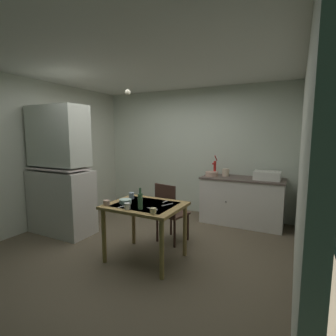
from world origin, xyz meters
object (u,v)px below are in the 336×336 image
object	(u,v)px
hutch_cabinet	(60,175)
sink_basin	(267,175)
serving_bowl_wide	(125,201)
dining_table	(145,212)
glass_bottle	(140,201)
mug_dark	(153,211)
hand_pump	(215,167)
chair_far_side	(170,212)
mixing_bowl_counter	(212,174)

from	to	relation	value
hutch_cabinet	sink_basin	world-z (taller)	hutch_cabinet
hutch_cabinet	serving_bowl_wide	world-z (taller)	hutch_cabinet
sink_basin	dining_table	bearing A→B (deg)	-122.98
sink_basin	dining_table	distance (m)	2.38
sink_basin	glass_bottle	world-z (taller)	glass_bottle
mug_dark	glass_bottle	bearing A→B (deg)	160.37
sink_basin	hand_pump	xyz separation A→B (m)	(-0.96, 0.05, 0.09)
hutch_cabinet	serving_bowl_wide	size ratio (longest dim) A/B	13.04
hand_pump	mug_dark	bearing A→B (deg)	-90.67
sink_basin	chair_far_side	world-z (taller)	sink_basin
serving_bowl_wide	mug_dark	world-z (taller)	mug_dark
sink_basin	glass_bottle	distance (m)	2.51
mixing_bowl_counter	mug_dark	size ratio (longest dim) A/B	3.26
hand_pump	mixing_bowl_counter	distance (m)	0.16
chair_far_side	sink_basin	bearing A→B (deg)	47.81
serving_bowl_wide	hand_pump	bearing A→B (deg)	74.57
sink_basin	hand_pump	bearing A→B (deg)	177.31
sink_basin	chair_far_side	bearing A→B (deg)	-132.19
hand_pump	serving_bowl_wide	size ratio (longest dim) A/B	2.41
sink_basin	glass_bottle	xyz separation A→B (m)	(-1.22, -2.19, -0.08)
mug_dark	glass_bottle	xyz separation A→B (m)	(-0.23, 0.08, 0.07)
hutch_cabinet	hand_pump	world-z (taller)	hutch_cabinet
dining_table	glass_bottle	xyz separation A→B (m)	(0.07, -0.22, 0.21)
sink_basin	glass_bottle	size ratio (longest dim) A/B	1.67
hand_pump	glass_bottle	distance (m)	2.26
hand_pump	dining_table	size ratio (longest dim) A/B	0.40
serving_bowl_wide	glass_bottle	size ratio (longest dim) A/B	0.61
serving_bowl_wide	mixing_bowl_counter	bearing A→B (deg)	74.65
mixing_bowl_counter	dining_table	distance (m)	1.97
serving_bowl_wide	chair_far_side	bearing A→B (deg)	66.04
mixing_bowl_counter	mug_dark	bearing A→B (deg)	-89.95
hand_pump	chair_far_side	distance (m)	1.53
hutch_cabinet	sink_basin	xyz separation A→B (m)	(3.04, 1.81, -0.05)
serving_bowl_wide	mug_dark	xyz separation A→B (m)	(0.55, -0.22, 0.01)
dining_table	hutch_cabinet	bearing A→B (deg)	174.61
sink_basin	serving_bowl_wide	size ratio (longest dim) A/B	2.72
chair_far_side	mixing_bowl_counter	bearing A→B (deg)	79.55
hand_pump	mixing_bowl_counter	bearing A→B (deg)	-107.13
hand_pump	chair_far_side	bearing A→B (deg)	-100.92
sink_basin	mixing_bowl_counter	xyz separation A→B (m)	(-0.99, -0.05, -0.04)
hutch_cabinet	hand_pump	size ratio (longest dim) A/B	5.41
mixing_bowl_counter	chair_far_side	world-z (taller)	mixing_bowl_counter
mixing_bowl_counter	glass_bottle	size ratio (longest dim) A/B	0.90
sink_basin	hand_pump	size ratio (longest dim) A/B	1.13
hutch_cabinet	mixing_bowl_counter	size ratio (longest dim) A/B	8.94
serving_bowl_wide	glass_bottle	distance (m)	0.36
hand_pump	mixing_bowl_counter	world-z (taller)	hand_pump
serving_bowl_wide	mug_dark	size ratio (longest dim) A/B	2.23
hand_pump	mug_dark	xyz separation A→B (m)	(-0.03, -2.32, -0.25)
mug_dark	glass_bottle	world-z (taller)	glass_bottle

